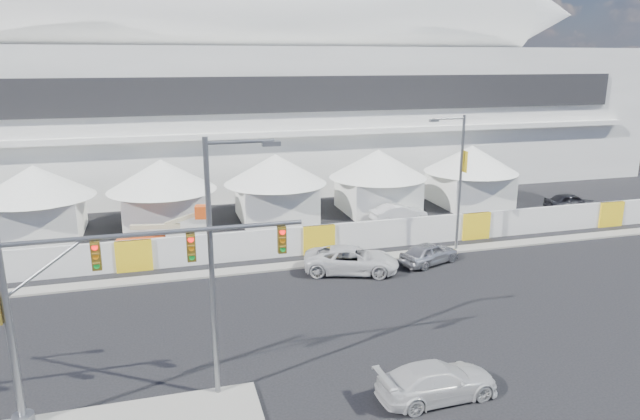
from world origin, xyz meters
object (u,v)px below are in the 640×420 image
object	(u,v)px
pickup_curb	(351,260)
lot_car_a	(399,214)
lot_car_b	(571,202)
streetlight_median	(218,252)
sedan_silver	(429,253)
boom_lift	(150,239)
pickup_near	(437,381)
traffic_mast	(76,307)
streetlight_curb	(458,174)

from	to	relation	value
pickup_curb	lot_car_a	xyz separation A→B (m)	(7.33, 9.51, -0.06)
lot_car_b	streetlight_median	bearing A→B (deg)	131.67
sedan_silver	lot_car_b	world-z (taller)	lot_car_b
boom_lift	streetlight_median	bearing A→B (deg)	-71.11
pickup_curb	lot_car_b	size ratio (longest dim) A/B	1.31
lot_car_b	boom_lift	distance (m)	35.55
sedan_silver	boom_lift	size ratio (longest dim) A/B	0.67
pickup_near	traffic_mast	xyz separation A→B (m)	(-13.01, 2.32, 3.77)
lot_car_a	traffic_mast	size ratio (longest dim) A/B	0.43
boom_lift	streetlight_curb	bearing A→B (deg)	-5.62
pickup_curb	traffic_mast	world-z (taller)	traffic_mast
streetlight_median	sedan_silver	bearing A→B (deg)	38.01
lot_car_a	lot_car_b	world-z (taller)	lot_car_b
pickup_near	lot_car_a	distance (m)	24.83
pickup_near	streetlight_curb	xyz separation A→B (m)	(9.36, 15.82, 4.71)
sedan_silver	traffic_mast	bearing A→B (deg)	100.08
lot_car_b	lot_car_a	bearing A→B (deg)	97.95
pickup_near	traffic_mast	distance (m)	13.74
pickup_curb	lot_car_b	world-z (taller)	pickup_curb
streetlight_median	streetlight_curb	distance (m)	21.87
pickup_curb	pickup_near	distance (m)	13.86
streetlight_median	boom_lift	bearing A→B (deg)	98.68
streetlight_curb	boom_lift	bearing A→B (deg)	164.16
lot_car_a	boom_lift	xyz separation A→B (m)	(-19.42, -1.76, 0.09)
pickup_curb	traffic_mast	size ratio (longest dim) A/B	0.55
sedan_silver	lot_car_a	world-z (taller)	lot_car_a
pickup_curb	streetlight_median	bearing A→B (deg)	159.68
pickup_curb	boom_lift	distance (m)	14.36
pickup_curb	lot_car_b	xyz separation A→B (m)	(23.44, 8.98, -0.05)
lot_car_b	streetlight_median	xyz separation A→B (m)	(-32.63, -20.28, 5.19)
pickup_near	lot_car_b	bearing A→B (deg)	-49.89
pickup_curb	sedan_silver	bearing A→B (deg)	-70.62
sedan_silver	lot_car_b	xyz separation A→B (m)	(18.10, 8.93, 0.04)
lot_car_b	streetlight_median	world-z (taller)	streetlight_median
sedan_silver	streetlight_median	bearing A→B (deg)	107.51
streetlight_median	traffic_mast	bearing A→B (deg)	-177.72
streetlight_median	lot_car_b	bearing A→B (deg)	31.87
lot_car_b	boom_lift	size ratio (longest dim) A/B	0.71
sedan_silver	boom_lift	distance (m)	19.05
lot_car_a	traffic_mast	distance (m)	30.31
pickup_near	lot_car_a	world-z (taller)	lot_car_a
traffic_mast	boom_lift	xyz separation A→B (m)	(2.11, 19.25, -3.63)
lot_car_b	pickup_curb	bearing A→B (deg)	120.77
sedan_silver	streetlight_median	size ratio (longest dim) A/B	0.42
lot_car_b	traffic_mast	distance (m)	43.02
sedan_silver	streetlight_curb	bearing A→B (deg)	-75.98
boom_lift	lot_car_a	bearing A→B (deg)	15.38
lot_car_a	boom_lift	world-z (taller)	boom_lift
traffic_mast	boom_lift	size ratio (longest dim) A/B	1.69
sedan_silver	streetlight_curb	xyz separation A→B (m)	(2.83, 1.95, 4.70)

